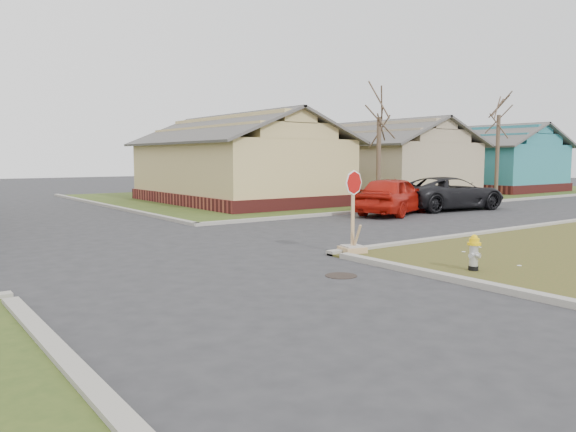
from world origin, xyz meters
TOP-DOWN VIEW (x-y plane):
  - ground at (0.00, 0.00)m, footprint 120.00×120.00m
  - verge_far_right at (22.00, 18.00)m, footprint 37.00×19.00m
  - curbs at (0.00, 5.00)m, footprint 80.00×40.00m
  - manhole at (2.20, -0.50)m, footprint 0.64×0.64m
  - side_house_yellow at (10.00, 16.50)m, footprint 7.60×11.60m
  - side_house_tan at (20.00, 16.50)m, footprint 7.60×11.60m
  - side_house_teal at (30.00, 16.50)m, footprint 7.60×11.60m
  - tree_mid_right at (14.00, 10.20)m, footprint 0.22×0.22m
  - tree_far_right at (24.00, 10.50)m, footprint 0.22×0.22m
  - fire_hydrant at (4.62, -1.87)m, footprint 0.28×0.28m
  - stop_sign at (4.11, 1.24)m, footprint 0.57×0.56m
  - red_sedan at (12.01, 7.37)m, footprint 5.02×3.54m
  - dark_pickup at (15.72, 7.41)m, footprint 5.65×3.18m

SIDE VIEW (x-z plane):
  - ground at x=0.00m, z-range 0.00..0.00m
  - curbs at x=0.00m, z-range -0.06..0.06m
  - manhole at x=2.20m, z-range 0.00..0.01m
  - verge_far_right at x=22.00m, z-range 0.00..0.05m
  - fire_hydrant at x=4.62m, z-range 0.09..0.83m
  - stop_sign at x=4.11m, z-range -0.52..1.49m
  - dark_pickup at x=15.72m, z-range 0.00..1.49m
  - red_sedan at x=12.01m, z-range 0.00..1.59m
  - tree_mid_right at x=14.00m, z-range 0.05..4.25m
  - side_house_yellow at x=10.00m, z-range -0.16..4.54m
  - side_house_tan at x=20.00m, z-range -0.16..4.54m
  - side_house_teal at x=30.00m, z-range -0.16..4.54m
  - tree_far_right at x=24.00m, z-range 0.05..4.81m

